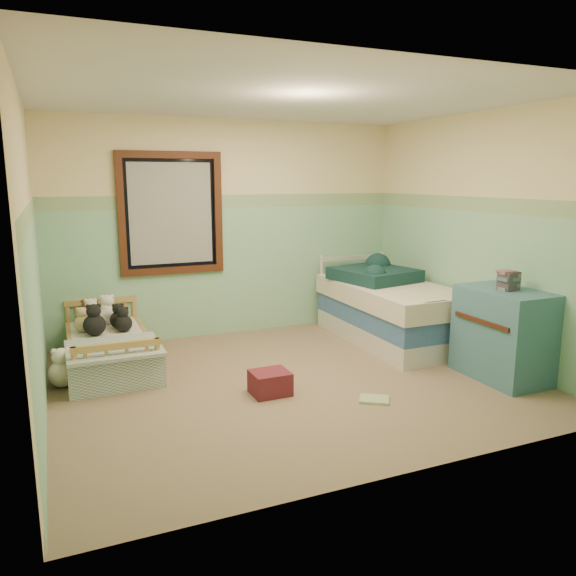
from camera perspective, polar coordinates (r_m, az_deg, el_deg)
name	(u,v)px	position (r m, az deg, el deg)	size (l,w,h in m)	color
floor	(292,381)	(5.20, 0.38, -9.56)	(4.20, 3.60, 0.02)	#756047
ceiling	(292,96)	(4.91, 0.42, 19.12)	(4.20, 3.60, 0.02)	silver
wall_back	(231,229)	(6.58, -5.91, 6.05)	(4.20, 0.04, 2.50)	beige
wall_front	(414,279)	(3.34, 12.82, 0.87)	(4.20, 0.04, 2.50)	beige
wall_left	(31,259)	(4.50, -24.97, 2.70)	(0.04, 3.60, 2.50)	beige
wall_right	(479,236)	(6.05, 19.04, 5.05)	(0.04, 3.60, 2.50)	beige
wainscot_mint	(232,271)	(6.63, -5.79, 1.73)	(4.20, 0.01, 1.50)	#82C496
border_strip	(231,201)	(6.54, -5.93, 8.88)	(4.20, 0.01, 0.15)	#4B8352
window_frame	(171,214)	(6.35, -11.93, 7.50)	(1.16, 0.06, 1.36)	#41190F
window_blinds	(171,214)	(6.36, -11.94, 7.50)	(0.92, 0.01, 1.12)	#B8B8B0
toddler_bed_frame	(110,357)	(5.79, -17.85, -6.81)	(0.75, 1.51, 0.19)	#A87B3E
toddler_mattress	(109,342)	(5.75, -17.94, -5.32)	(0.69, 1.44, 0.12)	silver
patchwork_quilt	(114,348)	(5.28, -17.50, -5.90)	(0.82, 0.75, 0.03)	#588EB7
plush_bed_brown	(88,317)	(6.18, -19.86, -2.79)	(0.19, 0.19, 0.19)	brown
plush_bed_white	(108,314)	(6.19, -18.02, -2.56)	(0.21, 0.21, 0.21)	white
plush_bed_tan	(95,322)	(5.97, -19.24, -3.29)	(0.18, 0.18, 0.18)	#E1B982
plush_bed_dark	(118,320)	(5.99, -17.05, -3.14)	(0.17, 0.17, 0.17)	black
plush_floor_cream	(62,374)	(5.39, -22.20, -8.17)	(0.24, 0.24, 0.24)	#FBE9CF
plush_floor_tan	(116,368)	(5.39, -17.30, -7.88)	(0.24, 0.24, 0.24)	#E1B982
twin_bed_frame	(390,331)	(6.48, 10.49, -4.42)	(0.93, 1.87, 0.22)	silver
twin_boxspring	(391,313)	(6.42, 10.56, -2.53)	(0.93, 1.87, 0.22)	navy
twin_mattress	(392,294)	(6.38, 10.63, -0.61)	(0.97, 1.90, 0.22)	silver
teal_blanket	(374,274)	(6.56, 8.87, 1.38)	(0.79, 0.84, 0.14)	#113C38
dresser	(503,334)	(5.51, 21.24, -4.45)	(0.53, 0.84, 0.84)	#447180
book_stack	(509,281)	(5.39, 21.76, 0.68)	(0.17, 0.13, 0.17)	#4A3331
red_pillow	(270,383)	(4.85, -1.85, -9.72)	(0.32, 0.28, 0.20)	maroon
floor_book	(374,399)	(4.80, 8.87, -11.26)	(0.24, 0.19, 0.02)	#F5D94F
extra_plush_0	(92,317)	(6.15, -19.55, -2.81)	(0.20, 0.20, 0.20)	#FBE9CF
extra_plush_1	(124,323)	(5.83, -16.56, -3.51)	(0.17, 0.17, 0.17)	black
extra_plush_2	(95,325)	(5.77, -19.29, -3.61)	(0.22, 0.22, 0.22)	black
extra_plush_3	(107,318)	(6.17, -18.14, -2.91)	(0.15, 0.15, 0.15)	white
extra_plush_4	(83,323)	(5.96, -20.34, -3.44)	(0.17, 0.17, 0.17)	#E1B982
extra_plush_5	(93,316)	(6.19, -19.46, -2.75)	(0.19, 0.19, 0.19)	black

